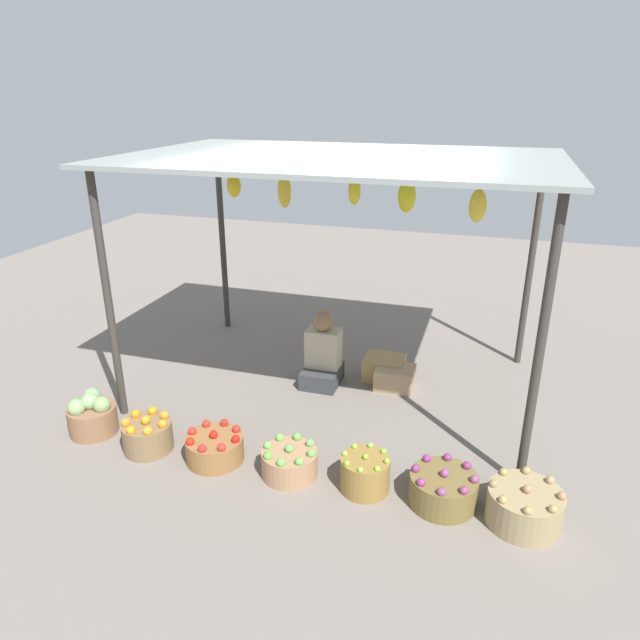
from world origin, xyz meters
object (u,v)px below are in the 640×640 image
Objects in this scene: basket_red_tomatoes at (215,447)px; basket_limes at (365,473)px; wooden_crate_stacked_rear at (395,378)px; basket_potatoes at (524,507)px; vendor_person at (323,356)px; wooden_crate_near_vendor at (384,368)px; basket_purple_onions at (443,489)px; basket_oranges at (148,435)px; basket_green_apples at (290,462)px; basket_cabbages at (92,415)px.

basket_limes reaches higher than basket_red_tomatoes.
basket_potatoes is at bearing -54.15° from wooden_crate_stacked_rear.
vendor_person is at bearing 73.55° from basket_red_tomatoes.
wooden_crate_near_vendor is (0.58, 0.28, -0.18)m from vendor_person.
basket_purple_onions is 0.96× the size of basket_potatoes.
basket_oranges reaches higher than wooden_crate_near_vendor.
wooden_crate_stacked_rear is at bearing 72.14° from basket_green_apples.
basket_oranges reaches higher than basket_potatoes.
vendor_person is at bearing -154.75° from wooden_crate_near_vendor.
basket_limes reaches higher than wooden_crate_near_vendor.
basket_green_apples is (1.26, 0.02, -0.02)m from basket_oranges.
basket_potatoes is (1.74, -0.03, 0.02)m from basket_green_apples.
vendor_person is 1.76× the size of basket_green_apples.
basket_red_tomatoes is 1.26m from basket_limes.
basket_red_tomatoes is at bearing -2.60° from basket_cabbages.
basket_cabbages is at bearing 178.64° from basket_limes.
basket_cabbages is 0.81× the size of basket_potatoes.
basket_oranges is at bearing -179.16° from basket_limes.
basket_potatoes is (1.14, -0.03, -0.00)m from basket_limes.
basket_red_tomatoes is 1.24× the size of wooden_crate_stacked_rear.
basket_red_tomatoes is (0.60, 0.03, -0.02)m from basket_oranges.
wooden_crate_near_vendor is (2.25, 1.76, -0.05)m from basket_cabbages.
basket_green_apples is at bearing -0.52° from basket_red_tomatoes.
basket_limes is 0.92× the size of wooden_crate_near_vendor.
wooden_crate_stacked_rear is at bearing 43.14° from basket_oranges.
basket_limes reaches higher than wooden_crate_stacked_rear.
vendor_person is at bearing 55.97° from basket_oranges.
basket_green_apples is at bearing -102.01° from wooden_crate_near_vendor.
vendor_person reaches higher than basket_red_tomatoes.
wooden_crate_near_vendor is at bearing 113.86° from basket_purple_onions.
basket_limes is at bearing -62.50° from vendor_person.
basket_limes is 0.99× the size of wooden_crate_stacked_rear.
vendor_person reaches higher than wooden_crate_near_vendor.
basket_limes is at bearing -1.36° from basket_cabbages.
vendor_person is 2.05× the size of wooden_crate_stacked_rear.
vendor_person is 1.57m from basket_green_apples.
basket_cabbages is 2.87m from wooden_crate_stacked_rear.
vendor_person is 1.90m from basket_oranges.
basket_oranges is 2.45m from wooden_crate_stacked_rear.
basket_potatoes reaches higher than basket_limes.
basket_oranges reaches higher than wooden_crate_stacked_rear.
basket_red_tomatoes reaches higher than wooden_crate_stacked_rear.
basket_potatoes is at bearing -0.82° from basket_red_tomatoes.
wooden_crate_stacked_rear is (1.18, 1.64, 0.00)m from basket_red_tomatoes.
basket_limes is 0.58m from basket_purple_onions.
wooden_crate_near_vendor is at bearing 37.99° from basket_cabbages.
basket_oranges is at bearing -178.88° from basket_green_apples.
vendor_person is 1.58× the size of basket_purple_onions.
basket_cabbages is 1.10× the size of wooden_crate_stacked_rear.
wooden_crate_stacked_rear is (0.14, -0.17, -0.01)m from wooden_crate_near_vendor.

